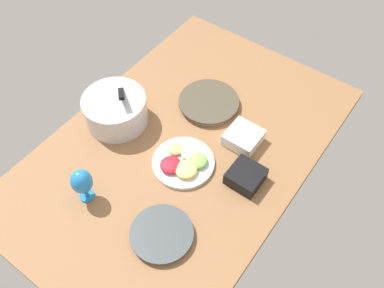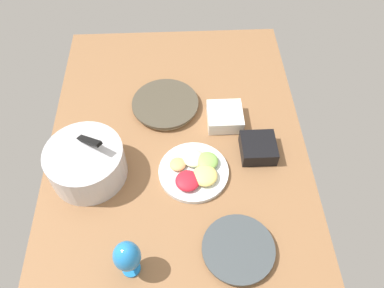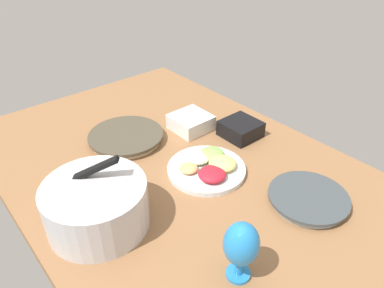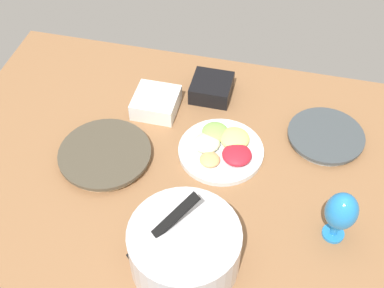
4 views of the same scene
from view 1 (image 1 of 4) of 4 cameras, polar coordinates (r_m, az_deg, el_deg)
name	(u,v)px [view 1 (image 1 of 4)]	position (r cm, az deg, el deg)	size (l,w,h in cm)	color
ground_plane	(182,149)	(188.04, -1.33, -0.72)	(160.00, 104.00, 4.00)	#8C603D
dinner_plate_left	(162,234)	(163.58, -4.13, -12.13)	(24.54, 24.54, 2.74)	silver
dinner_plate_right	(209,103)	(201.26, 2.31, 5.64)	(28.83, 28.83, 3.13)	beige
mixing_bowl	(115,109)	(193.61, -10.38, 4.70)	(28.79, 28.79, 20.75)	silver
fruit_platter	(184,162)	(179.12, -1.10, -2.48)	(26.90, 26.90, 5.07)	silver
hurricane_glass_blue	(82,182)	(168.80, -14.75, -5.06)	(8.67, 8.67, 17.18)	#2480CF
square_bowl_white	(243,137)	(186.75, 7.00, 0.95)	(14.53, 14.53, 6.09)	white
square_bowl_black	(246,176)	(174.97, 7.32, -4.30)	(13.66, 13.66, 6.16)	black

